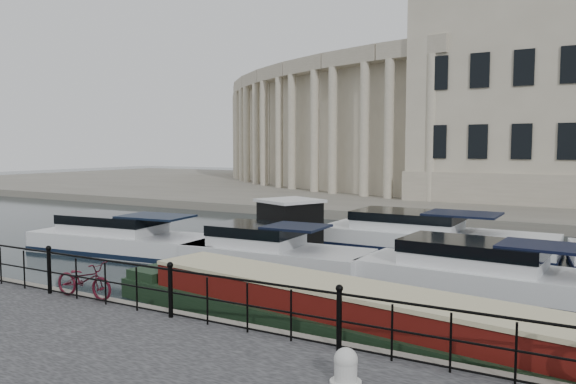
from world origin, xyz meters
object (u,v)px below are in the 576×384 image
at_px(bicycle, 84,280).
at_px(mooring_bollard, 346,367).
at_px(narrowboat, 359,325).
at_px(harbour_hut, 290,227).

relative_size(bicycle, mooring_bollard, 3.04).
bearing_deg(narrowboat, harbour_hut, 135.54).
height_order(bicycle, harbour_hut, harbour_hut).
height_order(mooring_bollard, harbour_hut, harbour_hut).
bearing_deg(mooring_bollard, narrowboat, 109.30).
bearing_deg(mooring_bollard, harbour_hut, 123.14).
bearing_deg(mooring_bollard, bicycle, 169.74).
bearing_deg(bicycle, narrowboat, -77.51).
distance_m(narrowboat, harbour_hut, 10.83).
relative_size(bicycle, harbour_hut, 0.47).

